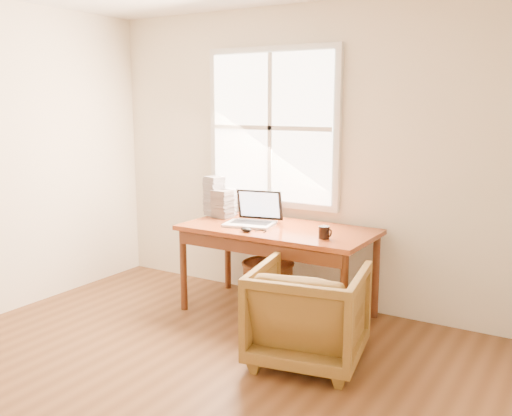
{
  "coord_description": "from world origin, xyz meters",
  "views": [
    {
      "loc": [
        2.25,
        -2.25,
        1.77
      ],
      "look_at": [
        -0.12,
        1.65,
        0.93
      ],
      "focal_mm": 40.0,
      "sensor_mm": 36.0,
      "label": 1
    }
  ],
  "objects": [
    {
      "name": "wicker_stool",
      "position": [
        -0.1,
        1.8,
        0.21
      ],
      "size": [
        0.52,
        0.52,
        0.42
      ],
      "primitive_type": "cylinder",
      "rotation": [
        0.0,
        0.0,
        -0.28
      ],
      "color": "brown",
      "rests_on": "room_shell"
    },
    {
      "name": "cd_stack_b",
      "position": [
        -0.63,
        1.9,
        0.87
      ],
      "size": [
        0.17,
        0.16,
        0.25
      ],
      "primitive_type": "cube",
      "rotation": [
        0.0,
        0.0,
        -0.11
      ],
      "color": "#29292F",
      "rests_on": "desk"
    },
    {
      "name": "cd_stack_a",
      "position": [
        -0.63,
        2.0,
        0.87
      ],
      "size": [
        0.14,
        0.13,
        0.25
      ],
      "primitive_type": "cube",
      "rotation": [
        0.0,
        0.0,
        0.19
      ],
      "color": "silver",
      "rests_on": "desk"
    },
    {
      "name": "mouse",
      "position": [
        -0.14,
        1.52,
        0.77
      ],
      "size": [
        0.13,
        0.1,
        0.04
      ],
      "primitive_type": "ellipsoid",
      "rotation": [
        0.0,
        0.0,
        -0.3
      ],
      "color": "black",
      "rests_on": "desk"
    },
    {
      "name": "room_shell",
      "position": [
        -0.02,
        0.16,
        1.32
      ],
      "size": [
        4.04,
        4.54,
        2.64
      ],
      "color": "brown",
      "rests_on": "ground"
    },
    {
      "name": "laptop",
      "position": [
        -0.24,
        1.73,
        0.89
      ],
      "size": [
        0.44,
        0.45,
        0.27
      ],
      "primitive_type": null,
      "rotation": [
        0.0,
        0.0,
        0.21
      ],
      "color": "silver",
      "rests_on": "desk"
    },
    {
      "name": "coffee_mug",
      "position": [
        0.49,
        1.64,
        0.8
      ],
      "size": [
        0.11,
        0.11,
        0.1
      ],
      "primitive_type": "cylinder",
      "rotation": [
        0.0,
        0.0,
        -0.35
      ],
      "color": "black",
      "rests_on": "desk"
    },
    {
      "name": "cd_stack_c",
      "position": [
        -0.75,
        1.94,
        0.93
      ],
      "size": [
        0.19,
        0.18,
        0.36
      ],
      "primitive_type": "cube",
      "rotation": [
        0.0,
        0.0,
        -0.28
      ],
      "color": "#9B9EA8",
      "rests_on": "desk"
    },
    {
      "name": "cd_stack_d",
      "position": [
        -0.33,
        2.16,
        0.83
      ],
      "size": [
        0.16,
        0.15,
        0.17
      ],
      "primitive_type": "cube",
      "rotation": [
        0.0,
        0.0,
        0.35
      ],
      "color": "silver",
      "rests_on": "desk"
    },
    {
      "name": "armchair",
      "position": [
        0.63,
        1.11,
        0.35
      ],
      "size": [
        0.87,
        0.88,
        0.69
      ],
      "primitive_type": "imported",
      "rotation": [
        0.0,
        0.0,
        3.33
      ],
      "color": "brown",
      "rests_on": "room_shell"
    },
    {
      "name": "desk",
      "position": [
        0.0,
        1.8,
        0.73
      ],
      "size": [
        1.6,
        0.8,
        0.04
      ],
      "primitive_type": "cube",
      "color": "brown",
      "rests_on": "room_shell"
    }
  ]
}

